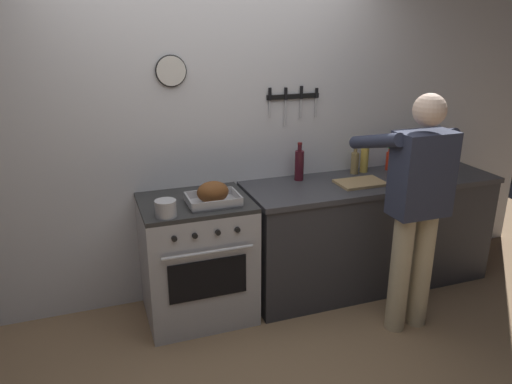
{
  "coord_description": "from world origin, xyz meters",
  "views": [
    {
      "loc": [
        -0.89,
        -2.15,
        2.07
      ],
      "look_at": [
        0.18,
        0.85,
        0.96
      ],
      "focal_mm": 34.31,
      "sensor_mm": 36.0,
      "label": 1
    }
  ],
  "objects_px": {
    "saucepan": "(166,208)",
    "cutting_board": "(360,183)",
    "stove": "(197,259)",
    "person_cook": "(417,200)",
    "bottle_vinegar": "(355,162)",
    "bottle_cooking_oil": "(364,158)",
    "bottle_wine_red": "(299,164)",
    "bottle_hot_sauce": "(389,160)",
    "roasting_pan": "(213,194)"
  },
  "relations": [
    {
      "from": "person_cook",
      "to": "bottle_cooking_oil",
      "type": "relative_size",
      "value": 5.94
    },
    {
      "from": "cutting_board",
      "to": "bottle_wine_red",
      "type": "height_order",
      "value": "bottle_wine_red"
    },
    {
      "from": "bottle_cooking_oil",
      "to": "bottle_hot_sauce",
      "type": "distance_m",
      "value": 0.23
    },
    {
      "from": "stove",
      "to": "roasting_pan",
      "type": "distance_m",
      "value": 0.54
    },
    {
      "from": "bottle_vinegar",
      "to": "bottle_hot_sauce",
      "type": "relative_size",
      "value": 1.14
    },
    {
      "from": "bottle_vinegar",
      "to": "cutting_board",
      "type": "bearing_deg",
      "value": -110.26
    },
    {
      "from": "stove",
      "to": "saucepan",
      "type": "bearing_deg",
      "value": -136.56
    },
    {
      "from": "person_cook",
      "to": "bottle_vinegar",
      "type": "relative_size",
      "value": 7.36
    },
    {
      "from": "bottle_wine_red",
      "to": "bottle_cooking_oil",
      "type": "bearing_deg",
      "value": 1.81
    },
    {
      "from": "person_cook",
      "to": "bottle_hot_sauce",
      "type": "relative_size",
      "value": 8.39
    },
    {
      "from": "person_cook",
      "to": "bottle_wine_red",
      "type": "bearing_deg",
      "value": 25.59
    },
    {
      "from": "bottle_wine_red",
      "to": "bottle_hot_sauce",
      "type": "xyz_separation_m",
      "value": [
        0.82,
        -0.0,
        -0.04
      ]
    },
    {
      "from": "saucepan",
      "to": "bottle_vinegar",
      "type": "bearing_deg",
      "value": 14.48
    },
    {
      "from": "bottle_wine_red",
      "to": "bottle_vinegar",
      "type": "xyz_separation_m",
      "value": [
        0.5,
        0.0,
        -0.03
      ]
    },
    {
      "from": "saucepan",
      "to": "bottle_hot_sauce",
      "type": "xyz_separation_m",
      "value": [
        1.93,
        0.41,
        0.03
      ]
    },
    {
      "from": "stove",
      "to": "bottle_cooking_oil",
      "type": "height_order",
      "value": "bottle_cooking_oil"
    },
    {
      "from": "person_cook",
      "to": "roasting_pan",
      "type": "relative_size",
      "value": 4.72
    },
    {
      "from": "stove",
      "to": "bottle_cooking_oil",
      "type": "distance_m",
      "value": 1.59
    },
    {
      "from": "roasting_pan",
      "to": "bottle_cooking_oil",
      "type": "xyz_separation_m",
      "value": [
        1.36,
        0.31,
        0.05
      ]
    },
    {
      "from": "bottle_vinegar",
      "to": "roasting_pan",
      "type": "bearing_deg",
      "value": -166.71
    },
    {
      "from": "bottle_wine_red",
      "to": "bottle_hot_sauce",
      "type": "bearing_deg",
      "value": -0.03
    },
    {
      "from": "roasting_pan",
      "to": "bottle_wine_red",
      "type": "xyz_separation_m",
      "value": [
        0.77,
        0.29,
        0.06
      ]
    },
    {
      "from": "stove",
      "to": "cutting_board",
      "type": "bearing_deg",
      "value": -2.93
    },
    {
      "from": "cutting_board",
      "to": "saucepan",
      "type": "bearing_deg",
      "value": -174.03
    },
    {
      "from": "stove",
      "to": "bottle_wine_red",
      "type": "bearing_deg",
      "value": 12.05
    },
    {
      "from": "roasting_pan",
      "to": "saucepan",
      "type": "bearing_deg",
      "value": -161.2
    },
    {
      "from": "bottle_hot_sauce",
      "to": "bottle_wine_red",
      "type": "bearing_deg",
      "value": 179.97
    },
    {
      "from": "saucepan",
      "to": "cutting_board",
      "type": "xyz_separation_m",
      "value": [
        1.51,
        0.16,
        -0.04
      ]
    },
    {
      "from": "person_cook",
      "to": "bottle_cooking_oil",
      "type": "height_order",
      "value": "person_cook"
    },
    {
      "from": "cutting_board",
      "to": "bottle_cooking_oil",
      "type": "relative_size",
      "value": 1.29
    },
    {
      "from": "bottle_cooking_oil",
      "to": "bottle_hot_sauce",
      "type": "height_order",
      "value": "bottle_cooking_oil"
    },
    {
      "from": "roasting_pan",
      "to": "bottle_vinegar",
      "type": "xyz_separation_m",
      "value": [
        1.27,
        0.3,
        0.02
      ]
    },
    {
      "from": "bottle_vinegar",
      "to": "bottle_cooking_oil",
      "type": "bearing_deg",
      "value": 8.12
    },
    {
      "from": "bottle_wine_red",
      "to": "bottle_cooking_oil",
      "type": "height_order",
      "value": "bottle_wine_red"
    },
    {
      "from": "roasting_pan",
      "to": "bottle_cooking_oil",
      "type": "relative_size",
      "value": 1.26
    },
    {
      "from": "person_cook",
      "to": "bottle_vinegar",
      "type": "xyz_separation_m",
      "value": [
        0.01,
        0.82,
        0.04
      ]
    },
    {
      "from": "bottle_hot_sauce",
      "to": "stove",
      "type": "bearing_deg",
      "value": -173.72
    },
    {
      "from": "stove",
      "to": "bottle_wine_red",
      "type": "distance_m",
      "value": 1.06
    },
    {
      "from": "stove",
      "to": "person_cook",
      "type": "distance_m",
      "value": 1.58
    },
    {
      "from": "roasting_pan",
      "to": "bottle_cooking_oil",
      "type": "height_order",
      "value": "bottle_cooking_oil"
    },
    {
      "from": "saucepan",
      "to": "cutting_board",
      "type": "distance_m",
      "value": 1.52
    },
    {
      "from": "roasting_pan",
      "to": "bottle_hot_sauce",
      "type": "relative_size",
      "value": 1.78
    },
    {
      "from": "bottle_wine_red",
      "to": "bottle_hot_sauce",
      "type": "height_order",
      "value": "bottle_wine_red"
    },
    {
      "from": "roasting_pan",
      "to": "bottle_hot_sauce",
      "type": "distance_m",
      "value": 1.62
    },
    {
      "from": "saucepan",
      "to": "bottle_vinegar",
      "type": "height_order",
      "value": "bottle_vinegar"
    },
    {
      "from": "saucepan",
      "to": "cutting_board",
      "type": "bearing_deg",
      "value": 5.97
    },
    {
      "from": "bottle_wine_red",
      "to": "bottle_vinegar",
      "type": "relative_size",
      "value": 1.33
    },
    {
      "from": "person_cook",
      "to": "bottle_cooking_oil",
      "type": "bearing_deg",
      "value": -12.52
    },
    {
      "from": "cutting_board",
      "to": "stove",
      "type": "bearing_deg",
      "value": 177.07
    },
    {
      "from": "stove",
      "to": "person_cook",
      "type": "bearing_deg",
      "value": -24.76
    }
  ]
}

